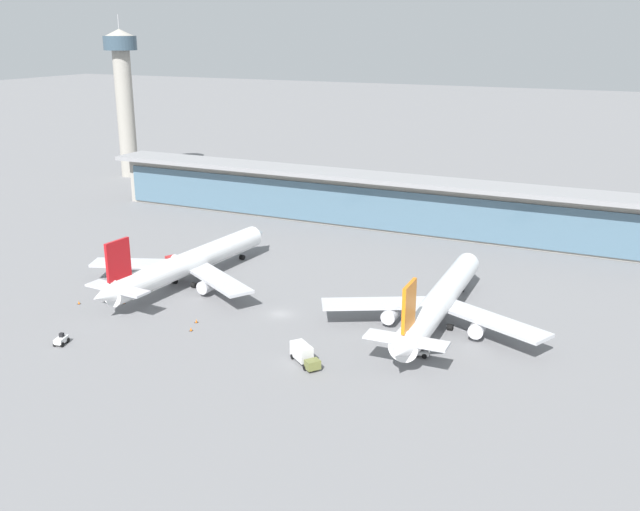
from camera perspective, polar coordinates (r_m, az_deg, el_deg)
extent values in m
plane|color=slate|center=(142.57, -3.15, -4.64)|extent=(1200.00, 1200.00, 0.00)
cylinder|color=white|center=(160.83, -10.18, -0.50)|extent=(8.84, 47.67, 5.00)
cone|color=white|center=(180.29, -4.96, 1.68)|extent=(5.25, 4.88, 4.90)
cone|color=white|center=(143.33, -16.70, -3.02)|extent=(4.93, 5.85, 4.50)
cube|color=black|center=(177.81, -5.49, 1.73)|extent=(3.91, 2.37, 0.60)
cube|color=#B7BABF|center=(165.00, -14.00, -0.61)|extent=(22.09, 12.98, 0.60)
cube|color=#B7BABF|center=(151.40, -8.07, -1.89)|extent=(21.36, 15.74, 0.60)
cylinder|color=silver|center=(163.47, -13.42, -1.37)|extent=(3.04, 3.83, 2.76)
cylinder|color=silver|center=(153.14, -8.93, -2.39)|extent=(3.04, 3.83, 2.76)
cube|color=red|center=(144.28, -15.67, -0.32)|extent=(1.09, 6.06, 7.76)
cube|color=#B7BABF|center=(145.48, -15.73, -2.52)|extent=(14.06, 4.90, 0.43)
cylinder|color=black|center=(162.02, -11.43, -1.98)|extent=(1.13, 1.29, 1.21)
cylinder|color=black|center=(158.58, -9.93, -2.33)|extent=(1.13, 1.29, 1.21)
cylinder|color=black|center=(176.23, -6.17, -0.13)|extent=(1.13, 1.29, 1.21)
cylinder|color=white|center=(138.29, 9.48, -3.47)|extent=(6.47, 47.56, 5.00)
cone|color=white|center=(162.04, 11.75, -0.46)|extent=(5.04, 4.65, 4.90)
cone|color=white|center=(115.39, 6.32, -7.42)|extent=(4.67, 5.64, 4.50)
cube|color=black|center=(159.10, 11.55, -0.45)|extent=(3.81, 2.18, 0.60)
cube|color=#B7BABF|center=(137.46, 4.65, -3.80)|extent=(21.64, 14.93, 0.60)
cube|color=#B7BABF|center=(132.68, 13.52, -5.06)|extent=(21.92, 13.88, 0.60)
cylinder|color=silver|center=(136.90, 5.59, -4.70)|extent=(2.87, 3.71, 2.76)
cylinder|color=silver|center=(133.27, 12.33, -5.67)|extent=(2.87, 3.71, 2.76)
cube|color=orange|center=(116.92, 7.05, -3.98)|extent=(0.79, 6.05, 7.76)
cube|color=#B7BABF|center=(118.32, 6.83, -6.66)|extent=(13.91, 4.22, 0.43)
cylinder|color=black|center=(138.11, 8.02, -5.28)|extent=(1.07, 1.24, 1.21)
cylinder|color=black|center=(136.90, 10.25, -5.60)|extent=(1.07, 1.24, 1.21)
cylinder|color=black|center=(157.10, 11.14, -2.59)|extent=(1.07, 1.24, 1.21)
cube|color=olive|center=(119.24, -0.59, -8.60)|extent=(2.83, 2.92, 1.50)
cube|color=black|center=(118.47, -0.42, -8.62)|extent=(1.35, 1.72, 0.70)
cube|color=silver|center=(122.28, -1.47, -7.58)|extent=(5.05, 4.62, 2.50)
cylinder|color=black|center=(120.64, -0.31, -8.67)|extent=(0.89, 0.77, 0.90)
cylinder|color=black|center=(119.79, -1.22, -8.88)|extent=(0.89, 0.77, 0.90)
cylinder|color=black|center=(124.51, -1.32, -7.81)|extent=(0.89, 0.77, 0.90)
cylinder|color=black|center=(123.69, -2.21, -7.99)|extent=(0.89, 0.77, 0.90)
cube|color=#B21E1E|center=(175.42, -11.68, -0.28)|extent=(2.91, 3.07, 1.50)
cylinder|color=silver|center=(171.03, -11.02, -0.46)|extent=(5.92, 4.54, 2.10)
cylinder|color=black|center=(174.40, -11.86, -0.66)|extent=(0.92, 0.68, 0.90)
cylinder|color=black|center=(175.25, -11.21, -0.53)|extent=(0.92, 0.68, 0.90)
cylinder|color=black|center=(169.44, -11.06, -1.15)|extent=(0.92, 0.68, 0.90)
cylinder|color=black|center=(170.31, -10.39, -1.01)|extent=(0.92, 0.68, 0.90)
cube|color=silver|center=(125.85, 7.55, -7.53)|extent=(5.02, 2.50, 0.60)
cube|color=black|center=(125.10, 8.68, -7.19)|extent=(4.04, 1.49, 1.72)
cylinder|color=black|center=(126.51, 8.37, -7.57)|extent=(0.93, 0.41, 0.90)
cylinder|color=black|center=(125.02, 8.25, -7.89)|extent=(0.93, 0.41, 0.90)
cylinder|color=black|center=(126.95, 6.86, -7.42)|extent=(0.93, 0.41, 0.90)
cylinder|color=black|center=(125.47, 6.72, -7.72)|extent=(0.93, 0.41, 0.90)
cube|color=silver|center=(136.78, -19.78, -6.29)|extent=(2.15, 3.09, 0.90)
cube|color=black|center=(136.71, -19.76, -5.94)|extent=(0.85, 0.85, 0.70)
cylinder|color=black|center=(135.84, -19.71, -6.66)|extent=(0.50, 0.94, 0.90)
cylinder|color=black|center=(136.55, -20.23, -6.59)|extent=(0.50, 0.94, 0.90)
cylinder|color=black|center=(137.38, -19.30, -6.34)|extent=(0.50, 0.94, 0.90)
cylinder|color=black|center=(138.07, -19.82, -6.27)|extent=(0.50, 0.94, 0.90)
cube|color=#9E998E|center=(201.27, 6.24, 3.98)|extent=(180.00, 8.00, 14.00)
cube|color=slate|center=(197.48, 5.82, 3.52)|extent=(176.40, 0.50, 11.20)
cube|color=gray|center=(197.79, 6.12, 6.00)|extent=(183.60, 12.80, 1.20)
cylinder|color=#9E998E|center=(283.03, -15.11, 10.71)|extent=(6.40, 6.40, 46.27)
cylinder|color=#384C5B|center=(281.42, -15.53, 15.89)|extent=(12.00, 12.00, 5.00)
cone|color=#9E998E|center=(281.38, -15.60, 16.64)|extent=(10.20, 10.20, 2.40)
cylinder|color=#99999E|center=(281.39, -15.66, 17.39)|extent=(0.36, 0.36, 5.00)
cone|color=orange|center=(152.81, -15.26, -3.57)|extent=(0.44, 0.44, 0.70)
cube|color=black|center=(152.92, -15.25, -3.69)|extent=(0.62, 0.62, 0.04)
cone|color=orange|center=(140.22, -9.75, -5.12)|extent=(0.44, 0.44, 0.70)
cube|color=black|center=(140.35, -9.75, -5.24)|extent=(0.62, 0.62, 0.04)
cone|color=orange|center=(155.28, -18.52, -3.54)|extent=(0.44, 0.44, 0.70)
cube|color=black|center=(155.40, -18.51, -3.65)|extent=(0.62, 0.62, 0.04)
cone|color=orange|center=(136.68, -10.17, -5.75)|extent=(0.44, 0.44, 0.70)
cube|color=black|center=(136.81, -10.16, -5.88)|extent=(0.62, 0.62, 0.04)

